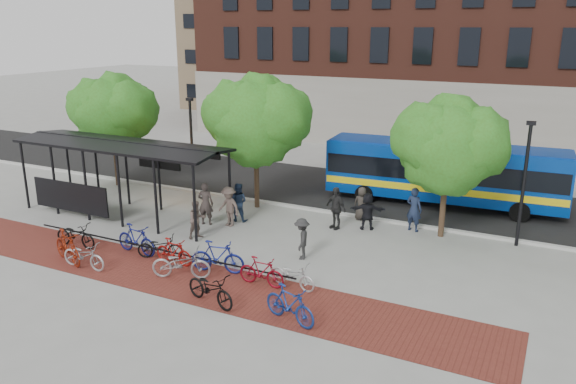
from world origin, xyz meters
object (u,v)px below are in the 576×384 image
at_px(bike_1, 67,247).
at_px(bike_11, 290,304).
at_px(pedestrian_6, 362,204).
at_px(bike_7, 218,257).
at_px(bike_0, 76,235).
at_px(bike_4, 160,247).
at_px(pedestrian_4, 336,208).
at_px(pedestrian_7, 414,209).
at_px(pedestrian_2, 238,202).
at_px(bike_2, 84,255).
at_px(bus, 444,170).
at_px(bike_8, 210,288).
at_px(bike_9, 261,272).
at_px(pedestrian_8, 197,220).
at_px(tree_b, 258,117).
at_px(pedestrian_3, 229,207).
at_px(bus_shelter, 119,153).
at_px(bike_5, 174,252).
at_px(pedestrian_1, 206,204).
at_px(bike_6, 181,263).
at_px(tree_c, 451,143).
at_px(tree_a, 113,110).
at_px(lamp_post_left, 192,144).
at_px(pedestrian_5, 367,211).
at_px(bike_3, 136,239).
at_px(lamp_post_right, 524,181).
at_px(bike_10, 293,275).
at_px(pedestrian_9, 302,239).

bearing_deg(bike_1, bike_11, -71.55).
bearing_deg(pedestrian_6, bike_11, 92.92).
distance_m(bike_1, bike_7, 5.86).
distance_m(bike_0, bike_4, 3.87).
relative_size(pedestrian_4, pedestrian_7, 0.97).
bearing_deg(pedestrian_2, bike_2, 60.60).
height_order(bus, bike_8, bus).
distance_m(bike_9, pedestrian_2, 6.84).
bearing_deg(pedestrian_8, bus, -13.25).
distance_m(bike_9, pedestrian_8, 5.37).
height_order(tree_b, bike_4, tree_b).
distance_m(bike_0, bike_11, 10.56).
bearing_deg(pedestrian_8, pedestrian_3, 16.74).
xyz_separation_m(bike_0, bike_1, (0.94, -1.27, 0.11)).
height_order(bus_shelter, bike_5, bus_shelter).
distance_m(bike_0, pedestrian_2, 7.08).
relative_size(bike_1, bike_5, 1.25).
height_order(pedestrian_1, pedestrian_2, pedestrian_1).
xyz_separation_m(bike_6, bike_7, (0.91, 0.97, 0.05)).
bearing_deg(tree_b, bus, 28.78).
bearing_deg(bike_0, tree_c, -61.17).
relative_size(tree_a, pedestrian_7, 3.14).
xyz_separation_m(tree_b, pedestrian_7, (7.67, 0.08, -3.48)).
xyz_separation_m(tree_a, bike_9, (13.35, -7.60, -3.72)).
distance_m(tree_a, bike_8, 16.14).
height_order(lamp_post_left, bike_9, lamp_post_left).
distance_m(pedestrian_1, pedestrian_2, 1.49).
height_order(lamp_post_left, pedestrian_1, lamp_post_left).
height_order(tree_a, bike_9, tree_a).
distance_m(tree_a, bike_7, 14.05).
bearing_deg(pedestrian_5, tree_a, -20.38).
relative_size(bike_6, pedestrian_5, 1.27).
relative_size(bus_shelter, pedestrian_4, 5.58).
bearing_deg(tree_b, bike_3, -101.01).
bearing_deg(lamp_post_right, tree_c, -175.09).
relative_size(bike_8, bike_10, 1.16).
height_order(pedestrian_3, pedestrian_9, pedestrian_3).
xyz_separation_m(bike_9, pedestrian_6, (0.81, 8.05, 0.26)).
xyz_separation_m(bike_11, pedestrian_3, (-6.19, 6.41, 0.32)).
relative_size(tree_a, bike_3, 3.08).
height_order(bike_1, bike_2, bike_1).
height_order(bike_9, pedestrian_5, pedestrian_5).
distance_m(bike_10, pedestrian_6, 7.72).
xyz_separation_m(tree_a, bike_2, (6.77, -9.26, -3.73)).
distance_m(bike_4, bike_8, 4.43).
bearing_deg(bike_4, bike_0, 77.59).
relative_size(bike_3, pedestrian_7, 1.02).
relative_size(pedestrian_1, pedestrian_8, 1.20).
relative_size(pedestrian_2, pedestrian_9, 1.11).
relative_size(bike_0, pedestrian_2, 1.09).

